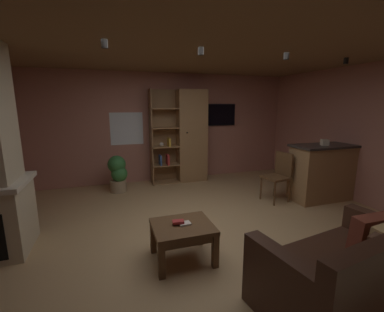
{
  "coord_description": "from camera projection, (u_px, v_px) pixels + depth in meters",
  "views": [
    {
      "loc": [
        -1.16,
        -3.15,
        1.81
      ],
      "look_at": [
        0.0,
        0.4,
        1.05
      ],
      "focal_mm": 23.85,
      "sensor_mm": 36.0,
      "label": 1
    }
  ],
  "objects": [
    {
      "name": "floor",
      "position": [
        201.0,
        234.0,
        3.65
      ],
      "size": [
        6.43,
        5.62,
        0.02
      ],
      "primitive_type": "cube",
      "color": "tan",
      "rests_on": "ground"
    },
    {
      "name": "wall_back",
      "position": [
        160.0,
        128.0,
        6.05
      ],
      "size": [
        6.55,
        0.06,
        2.52
      ],
      "primitive_type": "cube",
      "color": "#AD7060",
      "rests_on": "ground"
    },
    {
      "name": "wall_right",
      "position": [
        378.0,
        137.0,
        4.39
      ],
      "size": [
        0.06,
        5.62,
        2.52
      ],
      "primitive_type": "cube",
      "color": "#AD7060",
      "rests_on": "ground"
    },
    {
      "name": "ceiling",
      "position": [
        202.0,
        45.0,
        3.15
      ],
      "size": [
        6.43,
        5.62,
        0.02
      ],
      "primitive_type": "cube",
      "color": "brown"
    },
    {
      "name": "window_pane_back",
      "position": [
        127.0,
        129.0,
        5.78
      ],
      "size": [
        0.73,
        0.01,
        0.73
      ],
      "primitive_type": "cube",
      "color": "white"
    },
    {
      "name": "bookshelf_cabinet",
      "position": [
        188.0,
        137.0,
        6.02
      ],
      "size": [
        1.31,
        0.41,
        2.15
      ],
      "color": "#997047",
      "rests_on": "ground"
    },
    {
      "name": "kitchen_bar_counter",
      "position": [
        326.0,
        172.0,
        4.89
      ],
      "size": [
        1.43,
        0.59,
        1.07
      ],
      "color": "#997047",
      "rests_on": "ground"
    },
    {
      "name": "tissue_box",
      "position": [
        325.0,
        142.0,
        4.68
      ],
      "size": [
        0.16,
        0.16,
        0.11
      ],
      "primitive_type": "cube",
      "rotation": [
        0.0,
        0.0,
        -0.39
      ],
      "color": "#BFB299",
      "rests_on": "kitchen_bar_counter"
    },
    {
      "name": "leather_couch",
      "position": [
        349.0,
        274.0,
        2.3
      ],
      "size": [
        1.68,
        1.09,
        0.84
      ],
      "color": "#382116",
      "rests_on": "ground"
    },
    {
      "name": "coffee_table",
      "position": [
        183.0,
        232.0,
        2.97
      ],
      "size": [
        0.69,
        0.59,
        0.44
      ],
      "color": "brown",
      "rests_on": "ground"
    },
    {
      "name": "table_book_0",
      "position": [
        185.0,
        224.0,
        2.95
      ],
      "size": [
        0.14,
        0.11,
        0.02
      ],
      "primitive_type": "cube",
      "rotation": [
        0.0,
        0.0,
        0.06
      ],
      "color": "beige",
      "rests_on": "coffee_table"
    },
    {
      "name": "table_book_1",
      "position": [
        178.0,
        222.0,
        2.94
      ],
      "size": [
        0.14,
        0.1,
        0.03
      ],
      "primitive_type": "cube",
      "rotation": [
        0.0,
        0.0,
        -0.12
      ],
      "color": "#B22D2D",
      "rests_on": "coffee_table"
    },
    {
      "name": "dining_chair",
      "position": [
        279.0,
        173.0,
        4.82
      ],
      "size": [
        0.48,
        0.48,
        0.92
      ],
      "color": "brown",
      "rests_on": "ground"
    },
    {
      "name": "potted_floor_plant",
      "position": [
        118.0,
        173.0,
        5.31
      ],
      "size": [
        0.39,
        0.4,
        0.77
      ],
      "color": "#9E896B",
      "rests_on": "ground"
    },
    {
      "name": "wall_mounted_tv",
      "position": [
        217.0,
        115.0,
        6.37
      ],
      "size": [
        0.95,
        0.06,
        0.53
      ],
      "color": "black"
    },
    {
      "name": "track_light_spot_1",
      "position": [
        104.0,
        44.0,
        2.76
      ],
      "size": [
        0.07,
        0.07,
        0.09
      ],
      "primitive_type": "cylinder",
      "color": "black"
    },
    {
      "name": "track_light_spot_2",
      "position": [
        201.0,
        51.0,
        3.14
      ],
      "size": [
        0.07,
        0.07,
        0.09
      ],
      "primitive_type": "cylinder",
      "color": "black"
    },
    {
      "name": "track_light_spot_3",
      "position": [
        286.0,
        56.0,
        3.46
      ],
      "size": [
        0.07,
        0.07,
        0.09
      ],
      "primitive_type": "cylinder",
      "color": "black"
    },
    {
      "name": "track_light_spot_4",
      "position": [
        346.0,
        61.0,
        3.84
      ],
      "size": [
        0.07,
        0.07,
        0.09
      ],
      "primitive_type": "cylinder",
      "color": "black"
    }
  ]
}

